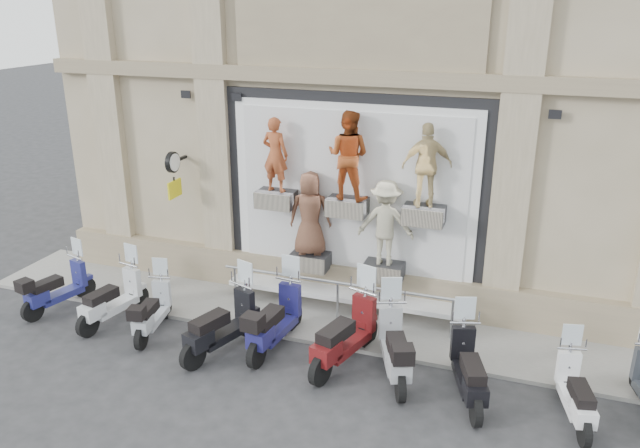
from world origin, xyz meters
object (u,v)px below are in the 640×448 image
at_px(scooter_a, 57,278).
at_px(scooter_e, 275,309).
at_px(scooter_c, 152,301).
at_px(scooter_g, 395,336).
at_px(scooter_i, 577,382).
at_px(scooter_h, 470,357).
at_px(scooter_b, 111,289).
at_px(guard_rail, 338,302).
at_px(scooter_d, 221,313).
at_px(clock_sign_bracket, 174,169).
at_px(scooter_f, 345,322).

relative_size(scooter_a, scooter_e, 0.87).
distance_m(scooter_c, scooter_g, 4.84).
bearing_deg(scooter_i, scooter_h, 166.54).
height_order(scooter_a, scooter_h, scooter_h).
bearing_deg(scooter_b, scooter_i, 8.73).
relative_size(guard_rail, scooter_e, 2.50).
bearing_deg(scooter_d, scooter_i, 18.97).
relative_size(scooter_b, scooter_g, 0.94).
bearing_deg(scooter_g, scooter_b, 158.65).
bearing_deg(scooter_a, scooter_b, 10.17).
height_order(guard_rail, scooter_g, scooter_g).
relative_size(clock_sign_bracket, scooter_f, 0.48).
relative_size(scooter_b, scooter_d, 0.92).
height_order(clock_sign_bracket, scooter_e, clock_sign_bracket).
bearing_deg(scooter_g, scooter_c, 159.92).
bearing_deg(clock_sign_bracket, scooter_f, -22.88).
distance_m(clock_sign_bracket, scooter_e, 4.08).
relative_size(scooter_d, scooter_f, 0.95).
distance_m(scooter_e, scooter_g, 2.34).
height_order(guard_rail, scooter_h, scooter_h).
bearing_deg(scooter_a, clock_sign_bracket, 58.55).
height_order(scooter_b, scooter_g, scooter_g).
bearing_deg(scooter_b, scooter_g, 10.31).
height_order(scooter_c, scooter_g, scooter_g).
height_order(scooter_d, scooter_g, scooter_d).
bearing_deg(scooter_a, guard_rail, 27.49).
relative_size(guard_rail, scooter_i, 2.98).
distance_m(scooter_d, scooter_g, 3.21).
relative_size(scooter_e, scooter_h, 1.06).
xyz_separation_m(scooter_f, scooter_i, (3.85, -0.32, -0.17)).
height_order(scooter_b, scooter_h, scooter_h).
xyz_separation_m(guard_rail, scooter_c, (-3.31, -1.59, 0.22)).
xyz_separation_m(clock_sign_bracket, scooter_i, (8.35, -2.22, -2.11)).
bearing_deg(scooter_h, scooter_c, 160.89).
bearing_deg(guard_rail, clock_sign_bracket, 173.16).
bearing_deg(guard_rail, scooter_h, -31.69).
height_order(clock_sign_bracket, scooter_i, clock_sign_bracket).
height_order(guard_rail, scooter_b, scooter_b).
relative_size(scooter_a, scooter_g, 0.89).
bearing_deg(scooter_e, scooter_h, -1.66).
xyz_separation_m(scooter_c, scooter_d, (1.63, -0.20, 0.13)).
relative_size(scooter_a, scooter_f, 0.84).
relative_size(scooter_b, scooter_e, 0.92).
bearing_deg(scooter_d, scooter_h, 19.32).
bearing_deg(scooter_f, scooter_h, 8.22).
xyz_separation_m(scooter_a, scooter_i, (10.23, -0.38, -0.03)).
bearing_deg(scooter_f, scooter_g, 11.78).
distance_m(scooter_b, scooter_e, 3.53).
bearing_deg(scooter_g, scooter_a, 157.92).
relative_size(guard_rail, clock_sign_bracket, 4.96).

